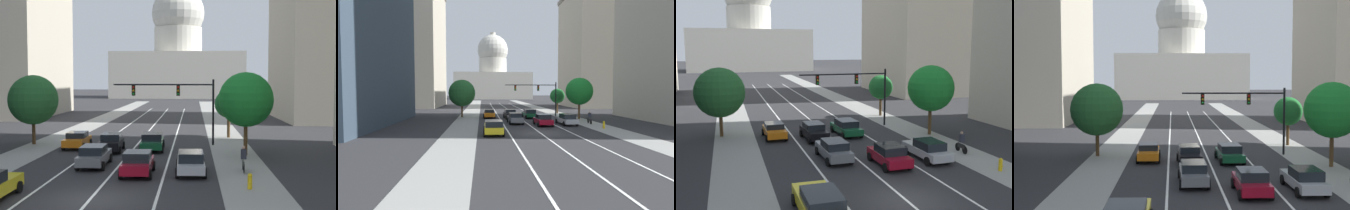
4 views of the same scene
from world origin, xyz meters
TOP-DOWN VIEW (x-y plane):
  - ground_plane at (0.00, 40.00)m, footprint 400.00×400.00m
  - sidewalk_left at (-8.58, 35.00)m, footprint 3.64×130.00m
  - sidewalk_right at (8.58, 35.00)m, footprint 3.64×130.00m
  - lane_stripe_left at (-3.38, 25.00)m, footprint 0.16×90.00m
  - lane_stripe_center at (0.00, 25.00)m, footprint 0.16×90.00m
  - lane_stripe_right at (3.38, 25.00)m, footprint 0.16×90.00m
  - office_tower_far_left at (-28.80, 52.47)m, footprint 21.66×24.80m
  - office_tower_far_right at (26.88, 47.08)m, footprint 17.70×21.37m
  - capitol_building at (0.00, 128.45)m, footprint 42.77×23.58m
  - car_silver at (5.08, 6.59)m, footprint 2.01×4.80m
  - car_crimson at (1.69, 5.98)m, footprint 2.04×4.18m
  - car_gray at (-1.69, 8.54)m, footprint 2.01×4.59m
  - car_yellow at (-5.07, -0.77)m, footprint 2.12×4.67m
  - car_orange at (-5.07, 16.85)m, footprint 2.03×4.21m
  - car_green at (1.69, 16.05)m, footprint 2.19×4.66m
  - car_black at (-1.69, 15.16)m, footprint 2.08×4.35m
  - traffic_signal_mast at (3.95, 19.26)m, footprint 9.36×0.39m
  - fire_hydrant at (8.39, 2.56)m, footprint 0.26×0.35m
  - cyclist at (8.56, 7.31)m, footprint 0.37×1.70m
  - street_tree_mid_right at (8.92, 24.81)m, footprint 2.95×2.95m
  - street_tree_mid_left at (-9.77, 18.94)m, footprint 4.66×4.66m
  - street_tree_far_right at (9.43, 13.82)m, footprint 4.39×4.39m

SIDE VIEW (x-z plane):
  - ground_plane at x=0.00m, z-range 0.00..0.00m
  - sidewalk_left at x=-8.58m, z-range 0.00..0.01m
  - sidewalk_right at x=8.58m, z-range 0.00..0.01m
  - lane_stripe_left at x=-3.38m, z-range 0.01..0.02m
  - lane_stripe_center at x=0.00m, z-range 0.01..0.02m
  - lane_stripe_right at x=3.38m, z-range 0.01..0.02m
  - fire_hydrant at x=8.39m, z-range 0.01..0.92m
  - car_orange at x=-5.07m, z-range 0.04..1.46m
  - car_silver at x=5.08m, z-range 0.02..1.50m
  - car_green at x=1.69m, z-range 0.04..1.52m
  - car_crimson at x=1.69m, z-range 0.02..1.55m
  - car_gray at x=-1.69m, z-range 0.03..1.54m
  - car_black at x=-1.69m, z-range 0.04..1.56m
  - car_yellow at x=-5.07m, z-range 0.04..1.58m
  - cyclist at x=8.56m, z-range -0.01..1.71m
  - street_tree_mid_right at x=8.92m, z-range 1.01..6.04m
  - street_tree_mid_left at x=-9.77m, z-range 0.92..7.43m
  - traffic_signal_mast at x=3.95m, z-range 1.41..7.50m
  - street_tree_far_right at x=9.43m, z-range 1.14..7.83m
  - capitol_building at x=0.00m, z-range -5.56..32.52m
  - office_tower_far_right at x=26.88m, z-range 0.04..32.96m
  - office_tower_far_left at x=-28.80m, z-range 0.04..35.58m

